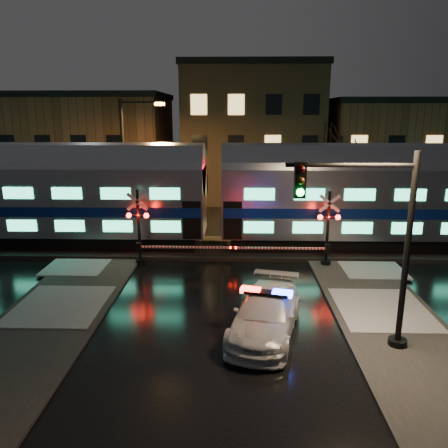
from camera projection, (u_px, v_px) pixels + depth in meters
The scene contains 13 objects.
ground at pixel (222, 282), 20.52m from camera, with size 120.00×120.00×0.00m, color black.
ballast at pixel (225, 248), 25.34m from camera, with size 90.00×4.20×0.24m, color black.
sidewalk_left at pixel (26, 345), 14.87m from camera, with size 4.00×20.00×0.12m, color #2D2D2D.
sidewalk_right at pixel (411, 350), 14.52m from camera, with size 4.00×20.00×0.12m, color #2D2D2D.
building_left at pixel (92, 149), 41.08m from camera, with size 14.00×10.00×9.00m, color brown.
building_mid at pixel (251, 135), 40.85m from camera, with size 12.00×11.00×11.50m, color brown.
building_right at pixel (391, 152), 40.39m from camera, with size 12.00×10.00×8.50m, color brown.
train at pixel (213, 193), 24.55m from camera, with size 51.00×3.12×5.92m.
police_car at pixel (266, 313), 15.61m from camera, with size 3.30×5.59×1.69m.
crossing_signal_right at pixel (320, 236), 22.22m from camera, with size 5.57×0.65×3.94m.
crossing_signal_left at pixel (146, 235), 22.45m from camera, with size 5.62×0.65×3.98m.
traffic_light at pixel (375, 249), 13.91m from camera, with size 4.28×0.74×6.62m.
streetlight at pixel (128, 157), 28.19m from camera, with size 2.88×0.30×8.61m.
Camera 1 is at (0.63, -19.20, 7.71)m, focal length 35.00 mm.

